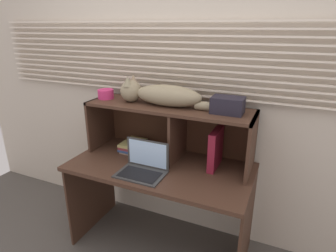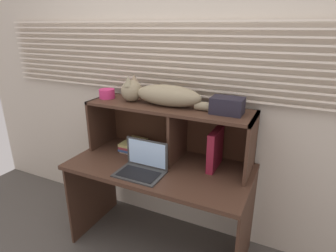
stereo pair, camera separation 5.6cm
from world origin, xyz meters
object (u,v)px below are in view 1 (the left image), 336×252
book_stack (133,146)px  storage_box (228,105)px  laptop (143,167)px  small_basket (106,94)px  binder_upright (216,148)px  cat (159,94)px

book_stack → storage_box: bearing=-0.3°
laptop → small_basket: bearing=149.0°
small_basket → storage_box: (0.97, 0.00, 0.02)m
binder_upright → storage_box: 0.33m
binder_upright → small_basket: (-0.90, 0.00, 0.30)m
cat → small_basket: 0.47m
cat → storage_box: 0.50m
book_stack → cat: bearing=-0.8°
storage_box → book_stack: bearing=179.7°
book_stack → storage_box: 0.85m
cat → laptop: 0.53m
cat → small_basket: cat is taller
storage_box → laptop: bearing=-149.3°
small_basket → storage_box: storage_box is taller
laptop → storage_box: (0.49, 0.29, 0.42)m
cat → small_basket: (-0.47, -0.00, -0.04)m
cat → laptop: (0.01, -0.29, -0.44)m
cat → binder_upright: cat is taller
cat → binder_upright: 0.56m
binder_upright → laptop: bearing=-145.8°
laptop → book_stack: bearing=130.8°
book_stack → storage_box: size_ratio=1.06×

